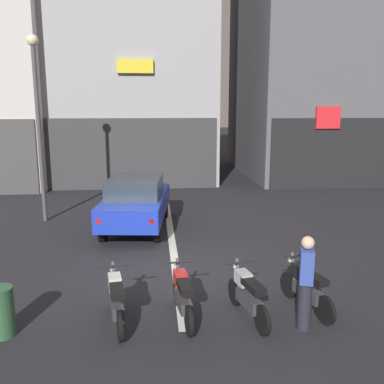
{
  "coord_description": "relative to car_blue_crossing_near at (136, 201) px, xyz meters",
  "views": [
    {
      "loc": [
        -0.48,
        -9.62,
        3.83
      ],
      "look_at": [
        0.58,
        2.0,
        1.4
      ],
      "focal_mm": 39.77,
      "sensor_mm": 36.0,
      "label": 1
    }
  ],
  "objects": [
    {
      "name": "street_lamp",
      "position": [
        -3.07,
        1.2,
        2.78
      ],
      "size": [
        0.36,
        0.36,
        5.91
      ],
      "color": "#47474C",
      "rests_on": "ground"
    },
    {
      "name": "motorcycle_black_row_right_mid",
      "position": [
        3.37,
        -5.65,
        -0.43
      ],
      "size": [
        0.62,
        1.63,
        0.98
      ],
      "color": "black",
      "rests_on": "ground"
    },
    {
      "name": "ground_plane",
      "position": [
        1.04,
        -3.26,
        -0.89
      ],
      "size": [
        120.0,
        120.0,
        0.0
      ],
      "primitive_type": "plane",
      "color": "#232328"
    },
    {
      "name": "trash_bin",
      "position": [
        -2.03,
        -6.08,
        -0.46
      ],
      "size": [
        0.44,
        0.44,
        0.85
      ],
      "primitive_type": "cylinder",
      "color": "#2D5938",
      "rests_on": "ground"
    },
    {
      "name": "person_by_motorcycles",
      "position": [
        3.1,
        -6.33,
        -0.03
      ],
      "size": [
        0.31,
        0.41,
        1.67
      ],
      "color": "#23232D",
      "rests_on": "ground"
    },
    {
      "name": "car_blue_crossing_near",
      "position": [
        0.0,
        0.0,
        0.0
      ],
      "size": [
        2.2,
        4.27,
        1.64
      ],
      "color": "black",
      "rests_on": "ground"
    },
    {
      "name": "building_far_right",
      "position": [
        10.84,
        10.55,
        5.01
      ],
      "size": [
        10.53,
        9.94,
        11.82
      ],
      "color": "#56565B",
      "rests_on": "ground"
    },
    {
      "name": "motorcycle_silver_row_centre",
      "position": [
        2.2,
        -5.89,
        -0.43
      ],
      "size": [
        0.57,
        1.64,
        0.98
      ],
      "color": "black",
      "rests_on": "ground"
    },
    {
      "name": "lane_centre_line",
      "position": [
        1.04,
        2.74,
        -0.88
      ],
      "size": [
        0.2,
        18.0,
        0.01
      ],
      "primitive_type": "cube",
      "color": "silver",
      "rests_on": "ground"
    },
    {
      "name": "building_mid_block",
      "position": [
        -0.77,
        10.56,
        6.58
      ],
      "size": [
        8.73,
        8.52,
        14.96
      ],
      "color": "#9E9EA3",
      "rests_on": "ground"
    },
    {
      "name": "motorcycle_white_row_leftmost",
      "position": [
        -0.14,
        -5.85,
        -0.43
      ],
      "size": [
        0.55,
        1.66,
        0.98
      ],
      "color": "black",
      "rests_on": "ground"
    },
    {
      "name": "motorcycle_red_row_left_mid",
      "position": [
        1.03,
        -5.79,
        -0.43
      ],
      "size": [
        0.55,
        1.67,
        0.98
      ],
      "color": "black",
      "rests_on": "ground"
    }
  ]
}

